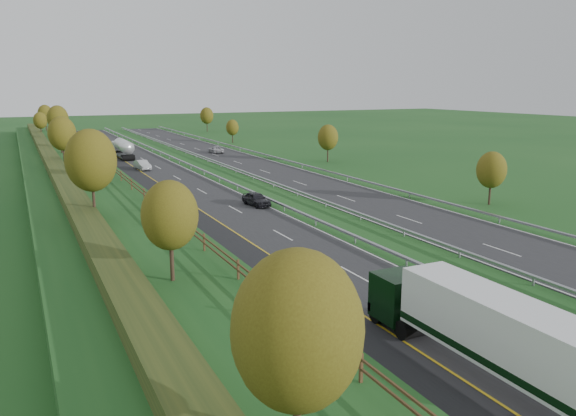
% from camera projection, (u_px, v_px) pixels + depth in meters
% --- Properties ---
extents(ground, '(400.00, 400.00, 0.00)m').
position_uv_depth(ground, '(230.00, 179.00, 81.15)').
color(ground, '#19471A').
rests_on(ground, ground).
extents(near_carriageway, '(10.50, 200.00, 0.04)m').
position_uv_depth(near_carriageway, '(167.00, 177.00, 82.12)').
color(near_carriageway, '#242426').
rests_on(near_carriageway, ground).
extents(far_carriageway, '(10.50, 200.00, 0.04)m').
position_uv_depth(far_carriageway, '(270.00, 170.00, 89.17)').
color(far_carriageway, '#242426').
rests_on(far_carriageway, ground).
extents(hard_shoulder, '(3.00, 200.00, 0.04)m').
position_uv_depth(hard_shoulder, '(141.00, 179.00, 80.52)').
color(hard_shoulder, black).
rests_on(hard_shoulder, ground).
extents(lane_markings, '(26.75, 200.00, 0.01)m').
position_uv_depth(lane_markings, '(209.00, 174.00, 84.74)').
color(lane_markings, silver).
rests_on(lane_markings, near_carriageway).
extents(embankment_left, '(12.00, 200.00, 2.00)m').
position_uv_depth(embankment_left, '(72.00, 177.00, 76.36)').
color(embankment_left, '#19471A').
rests_on(embankment_left, ground).
extents(hedge_left, '(2.20, 180.00, 1.10)m').
position_uv_depth(hedge_left, '(55.00, 166.00, 75.18)').
color(hedge_left, '#253515').
rests_on(hedge_left, embankment_left).
extents(fence_left, '(0.12, 189.06, 1.20)m').
position_uv_depth(fence_left, '(106.00, 163.00, 77.56)').
color(fence_left, '#422B19').
rests_on(fence_left, embankment_left).
extents(median_barrier_near, '(0.32, 200.00, 0.71)m').
position_uv_depth(median_barrier_near, '(204.00, 171.00, 84.43)').
color(median_barrier_near, '#919499').
rests_on(median_barrier_near, ground).
extents(median_barrier_far, '(0.32, 200.00, 0.71)m').
position_uv_depth(median_barrier_far, '(236.00, 169.00, 86.61)').
color(median_barrier_far, '#919499').
rests_on(median_barrier_far, ground).
extents(outer_barrier_far, '(0.32, 200.00, 0.71)m').
position_uv_depth(outer_barrier_far, '(302.00, 164.00, 91.52)').
color(outer_barrier_far, '#919499').
rests_on(outer_barrier_far, ground).
extents(trees_left, '(6.64, 164.30, 7.66)m').
position_uv_depth(trees_left, '(74.00, 139.00, 72.41)').
color(trees_left, '#2D2116').
rests_on(trees_left, embankment_left).
extents(trees_far, '(8.45, 118.60, 7.12)m').
position_uv_depth(trees_far, '(270.00, 129.00, 119.63)').
color(trees_far, '#2D2116').
rests_on(trees_far, ground).
extents(box_lorry, '(2.58, 16.28, 4.06)m').
position_uv_depth(box_lorry, '(501.00, 338.00, 24.43)').
color(box_lorry, black).
rests_on(box_lorry, near_carriageway).
extents(road_tanker, '(2.40, 11.22, 3.46)m').
position_uv_depth(road_tanker, '(123.00, 148.00, 104.31)').
color(road_tanker, silver).
rests_on(road_tanker, near_carriageway).
extents(car_dark_near, '(2.20, 4.54, 1.49)m').
position_uv_depth(car_dark_near, '(256.00, 199.00, 62.48)').
color(car_dark_near, black).
rests_on(car_dark_near, near_carriageway).
extents(car_silver_mid, '(2.15, 4.74, 1.51)m').
position_uv_depth(car_silver_mid, '(142.00, 165.00, 89.45)').
color(car_silver_mid, '#AEAFB3').
rests_on(car_silver_mid, near_carriageway).
extents(car_small_far, '(1.89, 4.58, 1.32)m').
position_uv_depth(car_small_far, '(93.00, 133.00, 152.66)').
color(car_small_far, '#14163F').
rests_on(car_small_far, near_carriageway).
extents(car_oncoming, '(2.35, 4.74, 1.29)m').
position_uv_depth(car_oncoming, '(216.00, 150.00, 112.27)').
color(car_oncoming, '#B6B5BA').
rests_on(car_oncoming, far_carriageway).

